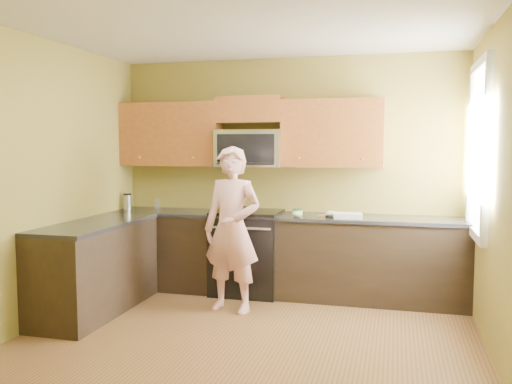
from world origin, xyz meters
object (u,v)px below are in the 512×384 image
(butter_tub, at_px, (298,215))
(frying_pan, at_px, (240,212))
(travel_mug, at_px, (128,210))
(woman, at_px, (232,229))
(stove, at_px, (247,252))
(microwave, at_px, (250,166))

(butter_tub, bearing_deg, frying_pan, -161.78)
(frying_pan, xyz_separation_m, travel_mug, (-1.46, 0.16, -0.03))
(travel_mug, bearing_deg, frying_pan, -6.20)
(woman, bearing_deg, frying_pan, 107.22)
(frying_pan, relative_size, travel_mug, 2.44)
(stove, bearing_deg, microwave, 90.00)
(stove, relative_size, microwave, 1.25)
(woman, distance_m, travel_mug, 1.68)
(stove, distance_m, woman, 0.78)
(microwave, height_order, butter_tub, microwave)
(stove, relative_size, frying_pan, 1.97)
(stove, distance_m, microwave, 0.98)
(frying_pan, height_order, butter_tub, frying_pan)
(microwave, bearing_deg, butter_tub, -9.12)
(stove, xyz_separation_m, butter_tub, (0.58, 0.03, 0.45))
(frying_pan, bearing_deg, woman, -63.59)
(woman, xyz_separation_m, travel_mug, (-1.53, 0.68, 0.08))
(woman, bearing_deg, stove, 102.50)
(butter_tub, bearing_deg, microwave, 170.88)
(butter_tub, relative_size, travel_mug, 0.58)
(butter_tub, height_order, travel_mug, travel_mug)
(woman, height_order, travel_mug, woman)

